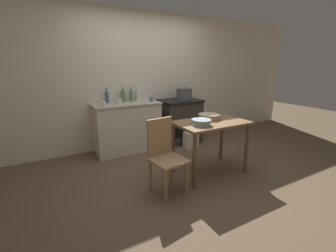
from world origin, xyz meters
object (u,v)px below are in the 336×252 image
object	(u,v)px
bottle_center_left	(138,95)
stove	(180,121)
chair	(165,154)
cup_mid_right	(151,99)
bottle_left	(131,96)
mixing_bowl_large	(209,116)
work_table	(211,130)
bottle_far_left	(123,96)
cup_center	(119,102)
cup_center_right	(104,104)
stock_pot	(184,94)
bottle_mid_left	(107,97)
flour_sack	(191,140)
mixing_bowl_small	(201,122)

from	to	relation	value
bottle_center_left	stove	bearing A→B (deg)	-14.96
chair	cup_mid_right	distance (m)	1.65
bottle_center_left	bottle_left	bearing A→B (deg)	-159.39
mixing_bowl_large	bottle_center_left	size ratio (longest dim) A/B	1.24
work_table	bottle_left	distance (m)	1.73
bottle_far_left	bottle_left	world-z (taller)	bottle_left
stove	cup_center	world-z (taller)	cup_center
cup_center_right	cup_mid_right	size ratio (longest dim) A/B	1.12
stock_pot	cup_center_right	distance (m)	1.65
bottle_far_left	cup_center_right	xyz separation A→B (m)	(-0.45, -0.35, -0.06)
mixing_bowl_large	bottle_center_left	world-z (taller)	bottle_center_left
bottle_center_left	cup_mid_right	world-z (taller)	bottle_center_left
chair	cup_mid_right	bearing A→B (deg)	63.23
cup_center	mixing_bowl_large	bearing A→B (deg)	-49.98
bottle_left	bottle_mid_left	distance (m)	0.45
stock_pot	bottle_far_left	xyz separation A→B (m)	(-1.20, 0.22, 0.01)
stove	work_table	distance (m)	1.47
chair	cup_mid_right	xyz separation A→B (m)	(0.51, 1.50, 0.45)
stock_pot	chair	bearing A→B (deg)	-129.64
chair	cup_center	distance (m)	1.53
work_table	flour_sack	bearing A→B (deg)	70.79
cup_mid_right	stock_pot	bearing A→B (deg)	-0.39
chair	bottle_far_left	size ratio (longest dim) A/B	3.40
bottle_center_left	cup_center	xyz separation A→B (m)	(-0.46, -0.30, -0.05)
cup_center	stove	bearing A→B (deg)	3.56
bottle_mid_left	bottle_center_left	bearing A→B (deg)	2.95
bottle_far_left	cup_center	size ratio (longest dim) A/B	2.68
stock_pot	cup_center_right	xyz separation A→B (m)	(-1.64, -0.13, -0.05)
stock_pot	mixing_bowl_small	world-z (taller)	stock_pot
mixing_bowl_large	cup_center_right	size ratio (longest dim) A/B	3.41
stove	bottle_far_left	distance (m)	1.27
bottle_center_left	cup_center	distance (m)	0.55
flour_sack	bottle_far_left	world-z (taller)	bottle_far_left
chair	bottle_far_left	distance (m)	1.79
chair	bottle_mid_left	xyz separation A→B (m)	(-0.26, 1.72, 0.52)
stock_pot	bottle_far_left	size ratio (longest dim) A/B	1.18
work_table	stock_pot	bearing A→B (deg)	72.95
bottle_left	cup_mid_right	world-z (taller)	bottle_left
cup_center_right	chair	bearing A→B (deg)	-73.49
bottle_mid_left	cup_center_right	distance (m)	0.39
chair	bottle_center_left	world-z (taller)	bottle_center_left
mixing_bowl_large	chair	bearing A→B (deg)	-163.81
mixing_bowl_small	bottle_far_left	bearing A→B (deg)	107.67
bottle_left	chair	bearing A→B (deg)	-96.41
mixing_bowl_large	cup_mid_right	distance (m)	1.30
work_table	mixing_bowl_small	size ratio (longest dim) A/B	3.90
bottle_far_left	bottle_left	xyz separation A→B (m)	(0.15, -0.02, 0.00)
bottle_far_left	cup_center_right	distance (m)	0.57
bottle_far_left	bottle_mid_left	bearing A→B (deg)	179.32
work_table	cup_center	bearing A→B (deg)	125.03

